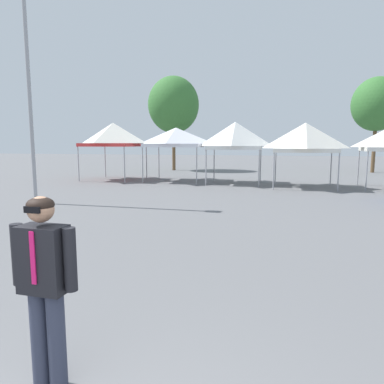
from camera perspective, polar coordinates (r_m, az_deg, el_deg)
name	(u,v)px	position (r m, az deg, el deg)	size (l,w,h in m)	color
canopy_tent_left_of_center	(113,135)	(22.64, -12.66, 9.06)	(3.35, 3.35, 3.54)	#9E9EA3
canopy_tent_behind_right	(176,137)	(21.31, -2.61, 8.84)	(3.46, 3.46, 3.21)	#9E9EA3
canopy_tent_behind_left	(235,136)	(20.15, 7.02, 9.05)	(3.06, 3.06, 3.46)	#9E9EA3
canopy_tent_center	(305,138)	(19.10, 17.90, 8.41)	(3.14, 3.14, 3.31)	#9E9EA3
person_foreground	(45,279)	(3.47, -22.78, -12.91)	(0.65, 0.26, 1.78)	#33384C
light_pole_opposite_side	(28,66)	(14.72, -25.10, 18.00)	(0.36, 0.36, 8.90)	#9E9EA3
tree_behind_tents_right	(377,104)	(31.43, 27.80, 12.47)	(3.76, 3.76, 7.37)	brown
tree_behind_tents_left	(174,105)	(30.58, -3.02, 13.92)	(4.29, 4.29, 7.89)	brown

